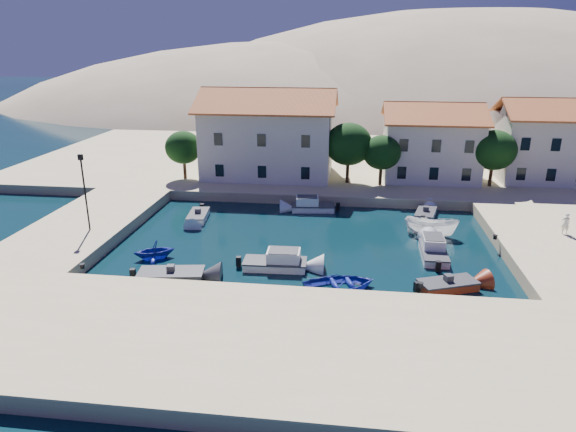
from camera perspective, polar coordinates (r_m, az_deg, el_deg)
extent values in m
plane|color=black|center=(32.87, 0.37, -9.33)|extent=(400.00, 400.00, 0.00)
cube|color=tan|center=(27.49, -1.19, -14.26)|extent=(52.00, 12.00, 1.00)
cube|color=tan|center=(44.92, 29.09, -3.18)|extent=(11.00, 20.00, 1.00)
cube|color=tan|center=(47.26, -21.57, -1.07)|extent=(8.00, 20.00, 1.00)
cube|color=tan|center=(68.45, 5.91, 6.05)|extent=(80.00, 36.00, 1.00)
ellipsoid|color=gray|center=(143.87, 1.70, 4.51)|extent=(198.00, 126.00, 72.00)
ellipsoid|color=gray|center=(166.86, 17.99, 3.82)|extent=(220.00, 176.00, 99.00)
cube|color=beige|center=(58.55, -2.17, 8.21)|extent=(14.00, 9.00, 7.50)
pyramid|color=brown|center=(57.86, -2.23, 12.94)|extent=(14.70, 9.45, 2.20)
cube|color=beige|center=(59.47, 15.52, 7.22)|extent=(10.00, 8.00, 6.50)
pyramid|color=brown|center=(58.83, 15.88, 11.18)|extent=(10.50, 8.40, 1.80)
cube|color=beige|center=(63.22, 26.31, 6.85)|extent=(9.00, 8.00, 7.00)
pyramid|color=brown|center=(62.60, 26.90, 10.78)|extent=(9.45, 8.40, 1.80)
cylinder|color=#382314|center=(58.38, -11.41, 5.31)|extent=(0.36, 0.36, 2.50)
ellipsoid|color=black|center=(57.91, -11.55, 7.48)|extent=(4.00, 4.00, 3.60)
cylinder|color=#382314|center=(55.81, 6.63, 5.21)|extent=(0.36, 0.36, 3.00)
ellipsoid|color=black|center=(55.25, 6.74, 7.93)|extent=(5.00, 5.00, 4.50)
cylinder|color=#382314|center=(55.46, 10.24, 4.68)|extent=(0.36, 0.36, 2.50)
ellipsoid|color=black|center=(54.97, 10.38, 6.96)|extent=(4.00, 4.00, 3.60)
cylinder|color=#382314|center=(58.17, 21.61, 4.43)|extent=(0.36, 0.36, 2.75)
ellipsoid|color=black|center=(57.66, 21.91, 6.81)|extent=(4.60, 4.60, 4.14)
cylinder|color=black|center=(43.87, -21.60, 2.26)|extent=(0.14, 0.14, 6.00)
cube|color=black|center=(43.18, -22.07, 6.08)|extent=(0.35, 0.25, 0.45)
cylinder|color=black|center=(37.37, -21.89, -5.22)|extent=(0.36, 0.36, 0.30)
cylinder|color=black|center=(33.18, 14.51, -7.46)|extent=(0.36, 0.36, 0.30)
cylinder|color=black|center=(42.84, 22.03, -2.20)|extent=(0.36, 0.36, 0.30)
cube|color=#35353B|center=(36.34, -12.85, -6.51)|extent=(4.58, 2.55, 0.90)
cube|color=#35353B|center=(36.20, -12.88, -6.04)|extent=(4.68, 2.61, 0.10)
cube|color=#35353B|center=(36.11, -12.91, -5.72)|extent=(0.57, 0.57, 0.50)
cube|color=white|center=(37.08, -1.45, -5.48)|extent=(4.48, 2.04, 0.90)
cube|color=#35353B|center=(36.95, -1.46, -5.01)|extent=(4.58, 2.08, 0.10)
cube|color=white|center=(36.80, -1.46, -4.49)|extent=(2.39, 1.68, 0.90)
imported|color=#1C279C|center=(34.38, 5.75, -8.09)|extent=(5.67, 4.85, 0.99)
cube|color=maroon|center=(35.65, 17.32, -7.43)|extent=(4.08, 2.93, 0.90)
cube|color=#35353B|center=(35.52, 17.37, -6.95)|extent=(4.18, 2.99, 0.10)
cube|color=#35353B|center=(35.42, 17.40, -6.63)|extent=(0.65, 0.65, 0.50)
cube|color=white|center=(40.51, 15.86, -4.06)|extent=(1.89, 4.50, 0.90)
cube|color=#35353B|center=(40.39, 15.90, -3.63)|extent=(1.93, 4.60, 0.10)
cube|color=white|center=(40.26, 15.94, -3.14)|extent=(1.58, 2.39, 0.90)
imported|color=white|center=(45.02, 15.55, -2.05)|extent=(4.69, 2.67, 1.71)
cube|color=white|center=(49.38, 15.04, 0.15)|extent=(2.43, 3.78, 0.90)
cube|color=#35353B|center=(49.27, 15.07, 0.51)|extent=(2.49, 3.87, 0.10)
cube|color=#35353B|center=(49.21, 15.09, 0.76)|extent=(0.61, 0.61, 0.50)
imported|color=#1C279C|center=(40.10, -14.57, -4.57)|extent=(3.77, 3.58, 1.56)
cube|color=white|center=(47.85, -9.94, -0.07)|extent=(2.01, 3.76, 0.90)
cube|color=#35353B|center=(47.74, -9.96, 0.30)|extent=(2.05, 3.85, 0.10)
cube|color=#35353B|center=(47.67, -9.98, 0.55)|extent=(0.55, 0.55, 0.50)
cube|color=white|center=(49.53, 2.79, 0.85)|extent=(4.18, 2.15, 0.90)
cube|color=#35353B|center=(49.43, 2.80, 1.22)|extent=(4.28, 2.20, 0.10)
cube|color=white|center=(49.32, 2.80, 1.62)|extent=(2.28, 1.68, 0.90)
imported|color=silver|center=(46.15, 28.46, -0.73)|extent=(0.63, 0.42, 1.72)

